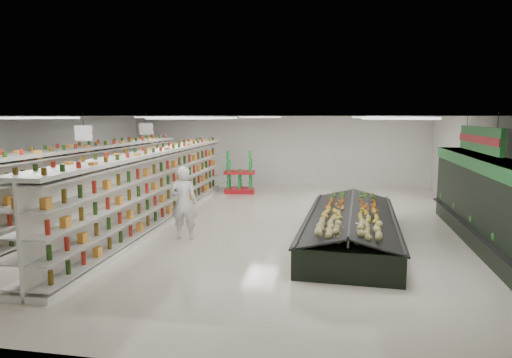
% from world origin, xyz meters
% --- Properties ---
extents(floor, '(16.00, 16.00, 0.00)m').
position_xyz_m(floor, '(0.00, 0.00, 0.00)').
color(floor, beige).
rests_on(floor, ground).
extents(ceiling, '(14.00, 16.00, 0.02)m').
position_xyz_m(ceiling, '(0.00, 0.00, 3.20)').
color(ceiling, white).
rests_on(ceiling, wall_back).
extents(wall_back, '(14.00, 0.02, 3.20)m').
position_xyz_m(wall_back, '(0.00, 8.00, 1.60)').
color(wall_back, silver).
rests_on(wall_back, floor).
extents(wall_front, '(14.00, 0.02, 3.20)m').
position_xyz_m(wall_front, '(0.00, -8.00, 1.60)').
color(wall_front, silver).
rests_on(wall_front, floor).
extents(wall_left, '(0.02, 16.00, 3.20)m').
position_xyz_m(wall_left, '(-7.00, 0.00, 1.60)').
color(wall_left, silver).
rests_on(wall_left, floor).
extents(wall_right, '(0.02, 16.00, 3.20)m').
position_xyz_m(wall_right, '(7.00, 0.00, 1.60)').
color(wall_right, silver).
rests_on(wall_right, floor).
extents(produce_wall_case, '(0.93, 8.00, 2.20)m').
position_xyz_m(produce_wall_case, '(6.53, -1.50, 1.24)').
color(produce_wall_case, black).
rests_on(produce_wall_case, floor).
extents(aisle_sign_near, '(0.52, 0.06, 0.75)m').
position_xyz_m(aisle_sign_near, '(-3.80, -2.00, 2.75)').
color(aisle_sign_near, white).
rests_on(aisle_sign_near, ceiling).
extents(aisle_sign_far, '(0.52, 0.06, 0.75)m').
position_xyz_m(aisle_sign_far, '(-3.80, 2.00, 2.75)').
color(aisle_sign_far, white).
rests_on(aisle_sign_far, ceiling).
extents(hortifruti_banner, '(0.12, 3.20, 0.95)m').
position_xyz_m(hortifruti_banner, '(6.25, -1.50, 2.65)').
color(hortifruti_banner, '#1E712C').
rests_on(hortifruti_banner, ceiling).
extents(gondola_left, '(1.07, 13.17, 2.28)m').
position_xyz_m(gondola_left, '(-4.76, -0.78, 1.05)').
color(gondola_left, white).
rests_on(gondola_left, floor).
extents(gondola_center, '(1.28, 12.63, 2.19)m').
position_xyz_m(gondola_center, '(-2.50, -0.31, 1.00)').
color(gondola_center, white).
rests_on(gondola_center, floor).
extents(produce_island, '(2.54, 6.38, 0.94)m').
position_xyz_m(produce_island, '(3.29, -1.55, 0.43)').
color(produce_island, black).
rests_on(produce_island, floor).
extents(soda_endcap, '(1.39, 1.04, 1.63)m').
position_xyz_m(soda_endcap, '(-1.15, 5.30, 0.79)').
color(soda_endcap, '#B2141D').
rests_on(soda_endcap, floor).
extents(shopper_main, '(0.75, 0.54, 1.93)m').
position_xyz_m(shopper_main, '(-1.00, -2.09, 0.96)').
color(shopper_main, white).
rests_on(shopper_main, floor).
extents(shopper_background, '(0.64, 0.84, 1.53)m').
position_xyz_m(shopper_background, '(-3.70, 5.00, 0.77)').
color(shopper_background, tan).
rests_on(shopper_background, floor).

